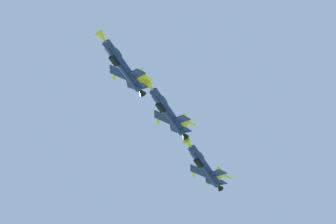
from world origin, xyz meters
The scene contains 3 objects.
fighter_jet_lead centered at (-19.61, 70.84, 109.69)m, with size 8.79×15.46×6.18m.
fighter_jet_left_wing centered at (-13.16, 83.87, 110.80)m, with size 8.85×15.46×5.99m.
fighter_jet_right_wing centered at (-7.82, 99.47, 110.60)m, with size 9.00×15.46×5.53m.
Camera 1 is at (0.74, -1.45, 1.50)m, focal length 75.24 mm.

